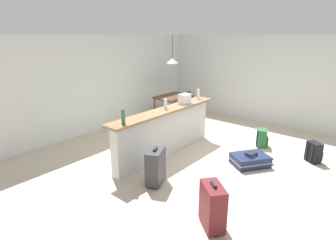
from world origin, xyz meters
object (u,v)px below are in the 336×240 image
Objects in this scene: book_stack at (251,154)px; bottle_green at (123,117)px; backpack_black at (314,152)px; bottle_clear at (198,94)px; dining_table at (174,99)px; pendant_lamp at (172,61)px; backpack_green at (262,138)px; suitcase_upright_charcoal at (156,166)px; dining_chair_near_partition at (187,107)px; bottle_white at (165,104)px; grocery_bag at (185,99)px; suitcase_flat_navy at (250,160)px; suitcase_upright_maroon at (213,206)px.

bottle_green is at bearing 140.63° from book_stack.
bottle_clear is at bearing 99.72° from backpack_black.
dining_table is 1.14m from pendant_lamp.
bottle_clear is 0.56× the size of backpack_green.
backpack_black reaches higher than book_stack.
suitcase_upright_charcoal is at bearing -71.34° from bottle_green.
dining_chair_near_partition is 3.82× the size of book_stack.
grocery_bag is at bearing -2.46° from bottle_white.
bottle_green is 0.31× the size of suitcase_flat_navy.
dining_table is at bearing 45.34° from grocery_bag.
bottle_clear is at bearing 37.66° from suitcase_upright_maroon.
bottle_white is 0.90× the size of bottle_clear.
book_stack is at bearing -117.74° from dining_chair_near_partition.
bottle_clear is 1.32m from dining_chair_near_partition.
bottle_clear is at bearing 16.56° from suitcase_upright_charcoal.
grocery_bag is 1.91m from suitcase_flat_navy.
bottle_white is 0.32× the size of suitcase_upright_charcoal.
suitcase_upright_maroon reaches higher than backpack_green.
backpack_green is at bearing 11.04° from book_stack.
suitcase_flat_navy is at bearing -113.29° from pendant_lamp.
backpack_green reaches higher than book_stack.
backpack_green is (-0.25, -2.89, -1.58)m from pendant_lamp.
grocery_bag reaches higher than suitcase_upright_charcoal.
suitcase_upright_charcoal is at bearing -163.44° from bottle_clear.
grocery_bag reaches higher than dining_chair_near_partition.
bottle_white is at bearing -156.17° from dining_chair_near_partition.
suitcase_flat_navy is (-1.31, -2.52, -0.41)m from dining_chair_near_partition.
dining_table is 1.27× the size of suitcase_flat_navy.
suitcase_upright_maroon is (-3.41, -3.46, -1.45)m from pendant_lamp.
dining_chair_near_partition is 2.21× the size of backpack_black.
bottle_green reaches higher than book_stack.
bottle_white is at bearing 55.18° from suitcase_upright_maroon.
bottle_clear is 0.97× the size of book_stack.
bottle_white is 0.50× the size of backpack_green.
suitcase_upright_maroon and suitcase_upright_charcoal have the same top height.
suitcase_flat_navy is 1.35m from backpack_black.
backpack_green is at bearing -24.10° from bottle_green.
backpack_green is 1.00× the size of backpack_black.
dining_table is 1.18× the size of dining_chair_near_partition.
grocery_bag is at bearing 91.12° from book_stack.
bottle_green is 0.40× the size of suitcase_upright_maroon.
suitcase_flat_navy is at bearing 10.25° from suitcase_upright_maroon.
pendant_lamp is 3.30m from backpack_green.
dining_chair_near_partition is 2.88m from book_stack.
suitcase_upright_maroon is at bearing 169.84° from backpack_black.
suitcase_upright_maroon is (-1.40, -2.01, -0.80)m from bottle_white.
suitcase_upright_maroon is 1.60× the size of backpack_black.
bottle_clear is (1.22, 0.01, 0.01)m from bottle_white.
suitcase_upright_maroon is at bearing -139.54° from dining_chair_near_partition.
book_stack is (-1.33, -2.54, -0.26)m from dining_chair_near_partition.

